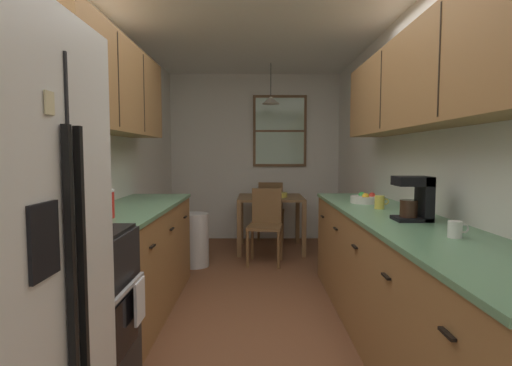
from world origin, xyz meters
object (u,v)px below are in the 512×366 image
at_px(stove_range, 63,318).
at_px(dining_chair_far, 270,208).
at_px(storage_canister, 103,204).
at_px(mug_by_coffeemaker, 379,202).
at_px(mug_spare, 455,229).
at_px(table_serving_bowl, 279,195).
at_px(trash_bin, 195,240).
at_px(dining_table, 270,205).
at_px(fruit_bowl, 365,199).
at_px(coffee_maker, 416,197).
at_px(microwave_over_range, 31,94).
at_px(dining_chair_near, 265,222).

height_order(stove_range, dining_chair_far, stove_range).
height_order(storage_canister, mug_by_coffeemaker, storage_canister).
bearing_deg(mug_spare, table_serving_bowl, 101.98).
height_order(trash_bin, mug_spare, mug_spare).
relative_size(dining_table, mug_spare, 8.31).
xyz_separation_m(fruit_bowl, table_serving_bowl, (-0.64, 1.90, -0.16)).
distance_m(stove_range, fruit_bowl, 2.47).
height_order(stove_range, coffee_maker, coffee_maker).
height_order(dining_table, fruit_bowl, fruit_bowl).
bearing_deg(dining_chair_far, trash_bin, -123.66).
xyz_separation_m(trash_bin, mug_spare, (1.74, -2.59, 0.63)).
bearing_deg(microwave_over_range, stove_range, -0.03).
distance_m(dining_table, storage_canister, 3.04).
distance_m(dining_chair_near, trash_bin, 0.87).
bearing_deg(stove_range, dining_chair_near, 67.60).
bearing_deg(dining_chair_far, storage_canister, -110.24).
distance_m(coffee_maker, table_serving_bowl, 2.91).
bearing_deg(table_serving_bowl, dining_chair_far, 97.03).
xyz_separation_m(stove_range, fruit_bowl, (1.97, 1.41, 0.47)).
xyz_separation_m(trash_bin, mug_by_coffeemaker, (1.69, -1.53, 0.64)).
relative_size(dining_table, trash_bin, 1.41).
bearing_deg(dining_chair_far, mug_by_coffeemaker, -76.02).
distance_m(dining_chair_far, table_serving_bowl, 0.75).
distance_m(stove_range, coffee_maker, 2.18).
xyz_separation_m(coffee_maker, mug_spare, (-0.01, -0.52, -0.11)).
xyz_separation_m(stove_range, trash_bin, (0.29, 2.58, -0.16)).
height_order(coffee_maker, table_serving_bowl, coffee_maker).
bearing_deg(mug_spare, trash_bin, 123.95).
height_order(dining_table, storage_canister, storage_canister).
bearing_deg(coffee_maker, table_serving_bowl, 104.25).
bearing_deg(fruit_bowl, mug_by_coffeemaker, -88.40).
relative_size(dining_chair_near, table_serving_bowl, 4.13).
bearing_deg(storage_canister, fruit_bowl, 22.07).
relative_size(microwave_over_range, fruit_bowl, 2.35).
height_order(dining_chair_far, trash_bin, dining_chair_far).
distance_m(trash_bin, coffee_maker, 2.81).
bearing_deg(mug_spare, storage_canister, 163.06).
distance_m(dining_table, trash_bin, 1.26).
distance_m(fruit_bowl, table_serving_bowl, 2.02).
relative_size(dining_chair_near, mug_by_coffeemaker, 8.04).
xyz_separation_m(dining_chair_far, mug_spare, (0.79, -4.02, 0.44)).
relative_size(stove_range, dining_table, 1.24).
height_order(microwave_over_range, mug_by_coffeemaker, microwave_over_range).
xyz_separation_m(dining_table, mug_spare, (0.82, -3.39, 0.32)).
distance_m(dining_chair_far, mug_spare, 4.12).
height_order(stove_range, dining_table, stove_range).
bearing_deg(microwave_over_range, mug_by_coffeemaker, 26.55).
bearing_deg(coffee_maker, storage_canister, 177.06).
bearing_deg(trash_bin, stove_range, -96.52).
xyz_separation_m(microwave_over_range, mug_spare, (2.15, -0.01, -0.69)).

